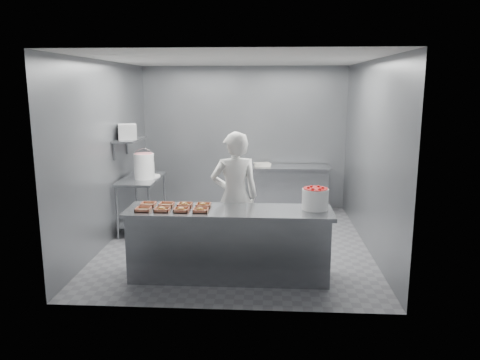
{
  "coord_description": "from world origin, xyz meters",
  "views": [
    {
      "loc": [
        0.49,
        -7.01,
        2.44
      ],
      "look_at": [
        0.07,
        -0.2,
        1.05
      ],
      "focal_mm": 35.0,
      "sensor_mm": 36.0,
      "label": 1
    }
  ],
  "objects_px": {
    "tray_4": "(148,204)",
    "prep_table": "(142,196)",
    "back_counter": "(289,189)",
    "worker": "(235,197)",
    "tray_1": "(162,209)",
    "glaze_bucket": "(144,166)",
    "tray_2": "(181,210)",
    "tray_6": "(185,205)",
    "appliance": "(127,132)",
    "tray_0": "(143,209)",
    "tray_7": "(203,205)",
    "tray_5": "(167,205)",
    "strawberry_tub": "(315,198)",
    "service_counter": "(229,243)",
    "tray_3": "(200,210)"
  },
  "relations": [
    {
      "from": "prep_table",
      "to": "tray_6",
      "type": "xyz_separation_m",
      "value": [
        1.07,
        -1.83,
        0.33
      ]
    },
    {
      "from": "back_counter",
      "to": "tray_7",
      "type": "height_order",
      "value": "tray_7"
    },
    {
      "from": "tray_6",
      "to": "strawberry_tub",
      "type": "xyz_separation_m",
      "value": [
        1.66,
        -0.04,
        0.12
      ]
    },
    {
      "from": "tray_1",
      "to": "worker",
      "type": "height_order",
      "value": "worker"
    },
    {
      "from": "tray_4",
      "to": "tray_1",
      "type": "bearing_deg",
      "value": -45.97
    },
    {
      "from": "tray_1",
      "to": "strawberry_tub",
      "type": "relative_size",
      "value": 0.57
    },
    {
      "from": "tray_1",
      "to": "tray_4",
      "type": "height_order",
      "value": "tray_1"
    },
    {
      "from": "tray_6",
      "to": "tray_1",
      "type": "bearing_deg",
      "value": -134.39
    },
    {
      "from": "back_counter",
      "to": "tray_1",
      "type": "height_order",
      "value": "tray_1"
    },
    {
      "from": "tray_0",
      "to": "tray_3",
      "type": "bearing_deg",
      "value": -0.0
    },
    {
      "from": "back_counter",
      "to": "tray_7",
      "type": "relative_size",
      "value": 8.01
    },
    {
      "from": "tray_2",
      "to": "tray_5",
      "type": "xyz_separation_m",
      "value": [
        -0.24,
        0.25,
        -0.0
      ]
    },
    {
      "from": "tray_0",
      "to": "tray_1",
      "type": "height_order",
      "value": "tray_1"
    },
    {
      "from": "tray_1",
      "to": "glaze_bucket",
      "type": "distance_m",
      "value": 2.15
    },
    {
      "from": "worker",
      "to": "prep_table",
      "type": "bearing_deg",
      "value": -52.16
    },
    {
      "from": "tray_4",
      "to": "prep_table",
      "type": "bearing_deg",
      "value": 107.91
    },
    {
      "from": "tray_6",
      "to": "glaze_bucket",
      "type": "bearing_deg",
      "value": 119.4
    },
    {
      "from": "service_counter",
      "to": "tray_2",
      "type": "bearing_deg",
      "value": -168.12
    },
    {
      "from": "back_counter",
      "to": "worker",
      "type": "distance_m",
      "value": 2.81
    },
    {
      "from": "tray_3",
      "to": "tray_7",
      "type": "height_order",
      "value": "same"
    },
    {
      "from": "service_counter",
      "to": "tray_3",
      "type": "relative_size",
      "value": 13.88
    },
    {
      "from": "tray_5",
      "to": "worker",
      "type": "distance_m",
      "value": 0.98
    },
    {
      "from": "tray_4",
      "to": "tray_6",
      "type": "bearing_deg",
      "value": -0.0
    },
    {
      "from": "tray_5",
      "to": "appliance",
      "type": "relative_size",
      "value": 0.57
    },
    {
      "from": "tray_1",
      "to": "tray_7",
      "type": "relative_size",
      "value": 1.0
    },
    {
      "from": "tray_7",
      "to": "appliance",
      "type": "xyz_separation_m",
      "value": [
        -1.48,
        1.72,
        0.76
      ]
    },
    {
      "from": "tray_0",
      "to": "worker",
      "type": "bearing_deg",
      "value": 34.38
    },
    {
      "from": "tray_5",
      "to": "tray_6",
      "type": "xyz_separation_m",
      "value": [
        0.24,
        -0.0,
        0.0
      ]
    },
    {
      "from": "tray_0",
      "to": "tray_4",
      "type": "relative_size",
      "value": 1.0
    },
    {
      "from": "tray_0",
      "to": "tray_3",
      "type": "xyz_separation_m",
      "value": [
        0.72,
        -0.0,
        0.0
      ]
    },
    {
      "from": "tray_4",
      "to": "appliance",
      "type": "xyz_separation_m",
      "value": [
        -0.76,
        1.72,
        0.77
      ]
    },
    {
      "from": "back_counter",
      "to": "tray_6",
      "type": "xyz_separation_m",
      "value": [
        -1.48,
        -3.13,
        0.47
      ]
    },
    {
      "from": "tray_2",
      "to": "tray_6",
      "type": "xyz_separation_m",
      "value": [
        0.0,
        0.25,
        0.0
      ]
    },
    {
      "from": "tray_0",
      "to": "tray_7",
      "type": "xyz_separation_m",
      "value": [
        0.72,
        0.25,
        0.0
      ]
    },
    {
      "from": "tray_7",
      "to": "worker",
      "type": "xyz_separation_m",
      "value": [
        0.37,
        0.5,
        -0.01
      ]
    },
    {
      "from": "tray_6",
      "to": "worker",
      "type": "height_order",
      "value": "worker"
    },
    {
      "from": "tray_5",
      "to": "glaze_bucket",
      "type": "xyz_separation_m",
      "value": [
        -0.76,
        1.76,
        0.2
      ]
    },
    {
      "from": "tray_2",
      "to": "glaze_bucket",
      "type": "distance_m",
      "value": 2.25
    },
    {
      "from": "tray_1",
      "to": "strawberry_tub",
      "type": "bearing_deg",
      "value": 6.13
    },
    {
      "from": "glaze_bucket",
      "to": "appliance",
      "type": "distance_m",
      "value": 0.62
    },
    {
      "from": "tray_7",
      "to": "prep_table",
      "type": "bearing_deg",
      "value": 125.59
    },
    {
      "from": "prep_table",
      "to": "tray_7",
      "type": "xyz_separation_m",
      "value": [
        1.31,
        -1.83,
        0.33
      ]
    },
    {
      "from": "back_counter",
      "to": "strawberry_tub",
      "type": "relative_size",
      "value": 4.56
    },
    {
      "from": "service_counter",
      "to": "worker",
      "type": "xyz_separation_m",
      "value": [
        0.03,
        0.62,
        0.46
      ]
    },
    {
      "from": "tray_2",
      "to": "glaze_bucket",
      "type": "relative_size",
      "value": 0.37
    },
    {
      "from": "service_counter",
      "to": "appliance",
      "type": "distance_m",
      "value": 2.87
    },
    {
      "from": "tray_2",
      "to": "tray_4",
      "type": "distance_m",
      "value": 0.54
    },
    {
      "from": "prep_table",
      "to": "tray_1",
      "type": "height_order",
      "value": "tray_1"
    },
    {
      "from": "tray_2",
      "to": "tray_3",
      "type": "bearing_deg",
      "value": 0.0
    },
    {
      "from": "tray_5",
      "to": "tray_6",
      "type": "distance_m",
      "value": 0.24
    }
  ]
}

